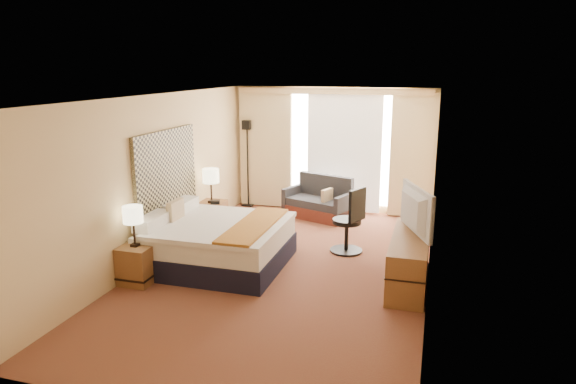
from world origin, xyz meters
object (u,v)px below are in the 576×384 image
(nightstand_left, at_px, (139,264))
(media_dresser, at_px, (409,260))
(loveseat, at_px, (319,204))
(lamp_left, at_px, (133,215))
(desk_chair, at_px, (350,224))
(television, at_px, (409,210))
(bed, at_px, (217,243))
(lamp_right, at_px, (211,177))
(floor_lamp, at_px, (247,146))
(nightstand_right, at_px, (212,216))

(nightstand_left, relative_size, media_dresser, 0.31)
(loveseat, xyz_separation_m, lamp_left, (-1.75, -3.97, 0.73))
(desk_chair, distance_m, lamp_left, 3.44)
(nightstand_left, xyz_separation_m, loveseat, (1.74, 3.93, 0.00))
(desk_chair, xyz_separation_m, television, (0.97, -0.83, 0.54))
(media_dresser, height_order, lamp_left, lamp_left)
(lamp_left, bearing_deg, media_dresser, 16.33)
(media_dresser, distance_m, bed, 2.89)
(media_dresser, xyz_separation_m, lamp_right, (-3.68, 1.40, 0.69))
(media_dresser, bearing_deg, floor_lamp, 138.09)
(nightstand_left, bearing_deg, desk_chair, 37.34)
(nightstand_right, height_order, desk_chair, desk_chair)
(nightstand_right, distance_m, floor_lamp, 2.13)
(loveseat, distance_m, floor_lamp, 2.06)
(nightstand_left, xyz_separation_m, nightstand_right, (0.00, 2.50, 0.00))
(desk_chair, relative_size, lamp_left, 1.89)
(floor_lamp, height_order, lamp_right, floor_lamp)
(nightstand_left, distance_m, media_dresser, 3.85)
(bed, relative_size, lamp_left, 3.46)
(media_dresser, relative_size, loveseat, 1.19)
(loveseat, bearing_deg, floor_lamp, -173.82)
(lamp_left, height_order, lamp_right, lamp_right)
(bed, distance_m, television, 2.93)
(loveseat, relative_size, lamp_left, 2.58)
(media_dresser, relative_size, desk_chair, 1.63)
(media_dresser, distance_m, loveseat, 3.49)
(bed, height_order, lamp_left, lamp_left)
(nightstand_right, distance_m, bed, 1.77)
(loveseat, height_order, television, television)
(loveseat, relative_size, television, 1.31)
(bed, xyz_separation_m, lamp_right, (-0.79, 1.53, 0.68))
(floor_lamp, xyz_separation_m, lamp_right, (-0.00, -1.90, -0.29))
(nightstand_right, distance_m, loveseat, 2.25)
(nightstand_left, height_order, media_dresser, media_dresser)
(bed, relative_size, loveseat, 1.34)
(media_dresser, bearing_deg, nightstand_right, 158.60)
(media_dresser, relative_size, lamp_right, 2.82)
(desk_chair, distance_m, television, 1.39)
(nightstand_right, relative_size, loveseat, 0.36)
(nightstand_left, xyz_separation_m, lamp_left, (-0.01, -0.04, 0.73))
(loveseat, distance_m, television, 3.41)
(nightstand_right, height_order, loveseat, loveseat)
(bed, distance_m, desk_chair, 2.18)
(desk_chair, height_order, lamp_right, lamp_right)
(media_dresser, distance_m, lamp_left, 3.92)
(desk_chair, bearing_deg, lamp_left, -118.12)
(nightstand_right, relative_size, lamp_left, 0.94)
(nightstand_right, bearing_deg, nightstand_left, -90.00)
(floor_lamp, height_order, television, floor_lamp)
(loveseat, height_order, floor_lamp, floor_lamp)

